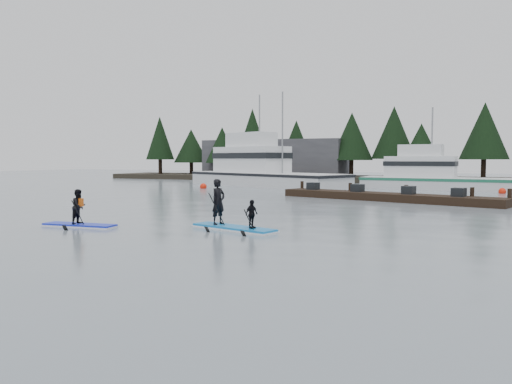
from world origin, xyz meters
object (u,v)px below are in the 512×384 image
at_px(fishing_boat_large, 262,178).
at_px(fishing_boat_medium, 434,183).
at_px(paddleboard_duo, 229,213).
at_px(floating_dock, 386,197).
at_px(paddleboard_solo, 79,213).

bearing_deg(fishing_boat_large, fishing_boat_medium, 27.41).
height_order(fishing_boat_large, paddleboard_duo, fishing_boat_large).
bearing_deg(floating_dock, fishing_boat_medium, 98.39).
relative_size(floating_dock, paddleboard_duo, 3.91).
height_order(floating_dock, paddleboard_solo, paddleboard_solo).
bearing_deg(fishing_boat_medium, paddleboard_solo, -105.66).
bearing_deg(fishing_boat_large, floating_dock, -18.33).
distance_m(fishing_boat_medium, floating_dock, 13.81).
bearing_deg(fishing_boat_large, paddleboard_solo, -56.68).
bearing_deg(paddleboard_duo, fishing_boat_large, 127.37).
xyz_separation_m(floating_dock, paddleboard_duo, (-3.38, -15.34, 0.35)).
bearing_deg(floating_dock, paddleboard_solo, -101.59).
relative_size(fishing_boat_medium, paddleboard_duo, 3.55).
xyz_separation_m(fishing_boat_large, paddleboard_duo, (10.58, -28.08, -0.16)).
height_order(fishing_boat_large, floating_dock, fishing_boat_large).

